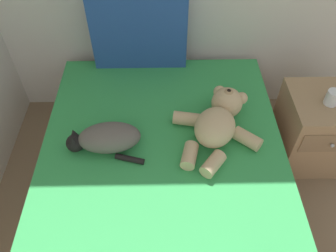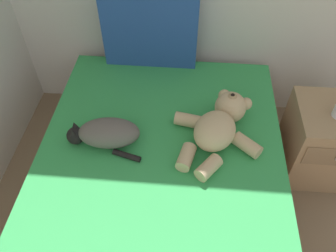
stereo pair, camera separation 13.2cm
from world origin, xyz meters
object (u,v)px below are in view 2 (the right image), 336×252
at_px(cat, 106,133).
at_px(teddy_bear, 219,125).
at_px(bed, 159,197).
at_px(patterned_cushion, 150,29).
at_px(cell_phone, 221,118).
at_px(nightstand, 321,141).

height_order(cat, teddy_bear, teddy_bear).
relative_size(bed, cat, 4.68).
relative_size(bed, patterned_cushion, 3.23).
bearing_deg(bed, cat, 148.72).
height_order(patterned_cushion, cat, patterned_cushion).
xyz_separation_m(teddy_bear, cell_phone, (0.02, 0.13, -0.08)).
relative_size(patterned_cushion, cell_phone, 3.87).
xyz_separation_m(bed, cell_phone, (0.34, 0.42, 0.26)).
distance_m(bed, cell_phone, 0.60).
bearing_deg(teddy_bear, cat, -170.31).
distance_m(teddy_bear, nightstand, 0.79).
relative_size(bed, nightstand, 3.69).
bearing_deg(teddy_bear, patterned_cushion, 125.65).
xyz_separation_m(cat, nightstand, (1.33, 0.30, -0.29)).
bearing_deg(cat, teddy_bear, 9.69).
xyz_separation_m(bed, patterned_cushion, (-0.15, 0.94, 0.51)).
relative_size(cat, nightstand, 0.79).
xyz_separation_m(cell_phone, nightstand, (0.68, 0.06, -0.23)).
height_order(bed, patterned_cushion, patterned_cushion).
relative_size(cell_phone, nightstand, 0.29).
height_order(bed, cell_phone, cell_phone).
relative_size(cat, cell_phone, 2.67).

